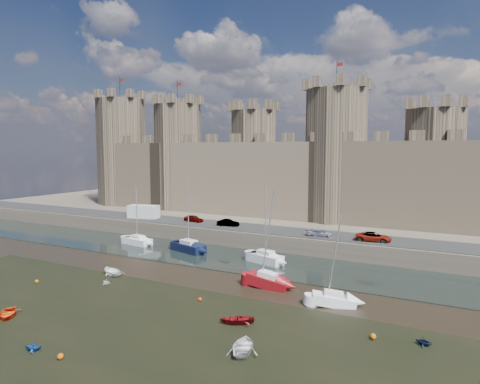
{
  "coord_description": "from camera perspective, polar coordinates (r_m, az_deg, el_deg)",
  "views": [
    {
      "loc": [
        22.49,
        -27.02,
        15.24
      ],
      "look_at": [
        -3.33,
        22.0,
        9.65
      ],
      "focal_mm": 32.0,
      "sensor_mm": 36.0,
      "label": 1
    }
  ],
  "objects": [
    {
      "name": "castle",
      "position": [
        78.58,
        10.64,
        3.07
      ],
      "size": [
        108.5,
        11.0,
        29.0
      ],
      "color": "#42382B",
      "rests_on": "quay"
    },
    {
      "name": "road",
      "position": [
        66.26,
        7.43,
        -5.33
      ],
      "size": [
        160.0,
        7.0,
        0.1
      ],
      "primitive_type": "cube",
      "color": "black",
      "rests_on": "quay"
    },
    {
      "name": "car_1",
      "position": [
        70.59,
        -1.6,
        -4.14
      ],
      "size": [
        3.82,
        1.98,
        1.2
      ],
      "primitive_type": "imported",
      "rotation": [
        0.0,
        0.0,
        1.78
      ],
      "color": "gray",
      "rests_on": "quay"
    },
    {
      "name": "water_channel",
      "position": [
        57.79,
        3.9,
        -9.5
      ],
      "size": [
        160.0,
        12.0,
        0.08
      ],
      "primitive_type": "cube",
      "color": "black",
      "rests_on": "ground"
    },
    {
      "name": "dinghy_2",
      "position": [
        34.37,
        0.47,
        -19.92
      ],
      "size": [
        3.34,
        3.93,
        0.69
      ],
      "primitive_type": "imported",
      "rotation": [
        1.57,
        0.0,
        3.48
      ],
      "color": "silver",
      "rests_on": "ground"
    },
    {
      "name": "sailboat_4",
      "position": [
        48.21,
        3.73,
        -11.69
      ],
      "size": [
        4.69,
        1.85,
        10.94
      ],
      "rotation": [
        0.0,
        0.0,
        -0.01
      ],
      "color": "maroon",
      "rests_on": "ground"
    },
    {
      "name": "buoy_0",
      "position": [
        54.87,
        -25.47,
        -10.71
      ],
      "size": [
        0.41,
        0.41,
        0.41
      ],
      "primitive_type": "sphere",
      "color": "#BC6008",
      "rests_on": "ground"
    },
    {
      "name": "buoy_2",
      "position": [
        35.71,
        -22.82,
        -19.56
      ],
      "size": [
        0.47,
        0.47,
        0.47
      ],
      "primitive_type": "sphere",
      "color": "#C04308",
      "rests_on": "ground"
    },
    {
      "name": "dinghy_4",
      "position": [
        39.11,
        -0.43,
        -16.67
      ],
      "size": [
        3.74,
        3.45,
        0.63
      ],
      "primitive_type": "imported",
      "rotation": [
        1.57,
        0.0,
        5.26
      ],
      "color": "maroon",
      "rests_on": "ground"
    },
    {
      "name": "sailboat_1",
      "position": [
        64.15,
        -6.85,
        -7.23
      ],
      "size": [
        5.96,
        3.61,
        11.17
      ],
      "rotation": [
        0.0,
        0.0,
        -0.28
      ],
      "color": "black",
      "rests_on": "ground"
    },
    {
      "name": "quay",
      "position": [
        90.96,
        13.14,
        -3.23
      ],
      "size": [
        160.0,
        60.0,
        2.5
      ],
      "primitive_type": "cube",
      "color": "#4C443A",
      "rests_on": "ground"
    },
    {
      "name": "car_0",
      "position": [
        75.11,
        -6.19,
        -3.55
      ],
      "size": [
        3.83,
        1.99,
        1.25
      ],
      "primitive_type": "imported",
      "rotation": [
        0.0,
        0.0,
        1.42
      ],
      "color": "gray",
      "rests_on": "quay"
    },
    {
      "name": "dinghy_6",
      "position": [
        55.27,
        -16.71,
        -10.1
      ],
      "size": [
        4.19,
        3.67,
        0.72
      ],
      "primitive_type": "imported",
      "rotation": [
        1.57,
        0.0,
        4.31
      ],
      "color": "silver",
      "rests_on": "ground"
    },
    {
      "name": "buoy_1",
      "position": [
        44.41,
        -5.36,
        -14.07
      ],
      "size": [
        0.38,
        0.38,
        0.38
      ],
      "primitive_type": "sphere",
      "color": "red",
      "rests_on": "ground"
    },
    {
      "name": "buoy_3",
      "position": [
        37.74,
        17.33,
        -17.91
      ],
      "size": [
        0.5,
        0.5,
        0.5
      ],
      "primitive_type": "sphere",
      "color": "#C45308",
      "rests_on": "ground"
    },
    {
      "name": "dinghy_3",
      "position": [
        51.35,
        -17.37,
        -11.41
      ],
      "size": [
        1.32,
        1.18,
        0.63
      ],
      "primitive_type": "imported",
      "rotation": [
        1.57,
        0.0,
        1.43
      ],
      "color": "white",
      "rests_on": "ground"
    },
    {
      "name": "car_2",
      "position": [
        63.47,
        10.57,
        -5.42
      ],
      "size": [
        3.84,
        2.0,
        1.06
      ],
      "primitive_type": "imported",
      "rotation": [
        0.0,
        0.0,
        1.71
      ],
      "color": "gray",
      "rests_on": "quay"
    },
    {
      "name": "sailboat_5",
      "position": [
        43.88,
        12.37,
        -13.76
      ],
      "size": [
        4.51,
        2.99,
        9.07
      ],
      "rotation": [
        0.0,
        0.0,
        0.36
      ],
      "color": "white",
      "rests_on": "ground"
    },
    {
      "name": "dinghy_7",
      "position": [
        37.96,
        23.31,
        -17.85
      ],
      "size": [
        1.5,
        1.37,
        0.67
      ],
      "primitive_type": "imported",
      "rotation": [
        1.57,
        0.0,
        1.33
      ],
      "color": "#0E1932",
      "rests_on": "ground"
    },
    {
      "name": "dinghy_0",
      "position": [
        45.64,
        -28.58,
        -14.06
      ],
      "size": [
        3.59,
        3.55,
        0.61
      ],
      "primitive_type": "imported",
      "rotation": [
        1.57,
        0.0,
        0.82
      ],
      "color": "red",
      "rests_on": "ground"
    },
    {
      "name": "dinghy_1",
      "position": [
        37.76,
        -25.84,
        -18.09
      ],
      "size": [
        1.64,
        1.59,
        0.66
      ],
      "primitive_type": "imported",
      "rotation": [
        1.57,
        0.0,
        2.15
      ],
      "color": "#16459C",
      "rests_on": "ground"
    },
    {
      "name": "seaweed_patch",
      "position": [
        34.34,
        -18.35,
        -20.88
      ],
      "size": [
        70.0,
        34.0,
        0.01
      ],
      "primitive_type": "cube",
      "color": "black",
      "rests_on": "ground"
    },
    {
      "name": "sailboat_2",
      "position": [
        57.75,
        3.4,
        -8.68
      ],
      "size": [
        5.3,
        3.16,
        10.72
      ],
      "rotation": [
        0.0,
        0.0,
        -0.26
      ],
      "color": "white",
      "rests_on": "ground"
    },
    {
      "name": "car_3",
      "position": [
        61.96,
        17.38,
        -5.75
      ],
      "size": [
        4.93,
        2.64,
        1.32
      ],
      "primitive_type": "imported",
      "rotation": [
        0.0,
        0.0,
        1.67
      ],
      "color": "gray",
      "rests_on": "quay"
    },
    {
      "name": "van",
      "position": [
        80.56,
        -12.73,
        -2.6
      ],
      "size": [
        5.95,
        3.4,
        2.44
      ],
      "primitive_type": "cube",
      "rotation": [
        0.0,
        0.0,
        0.22
      ],
      "color": "silver",
      "rests_on": "quay"
    },
    {
      "name": "ground",
      "position": [
        38.31,
        -11.56,
        -17.8
      ],
      "size": [
        160.0,
        160.0,
        0.0
      ],
      "primitive_type": "plane",
      "color": "black",
      "rests_on": "ground"
    },
    {
      "name": "sailboat_0",
      "position": [
        70.38,
        -13.53,
        -6.28
      ],
      "size": [
        5.21,
        2.55,
        9.36
      ],
      "rotation": [
        0.0,
        0.0,
        -0.12
      ],
      "color": "white",
      "rests_on": "ground"
    }
  ]
}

